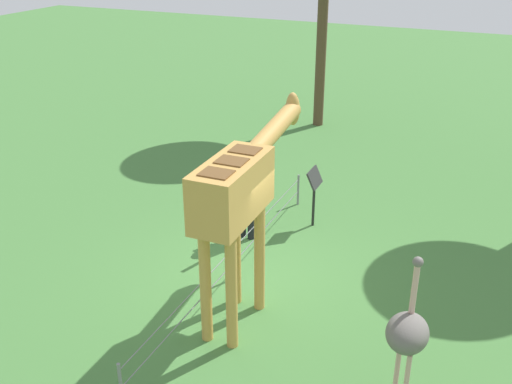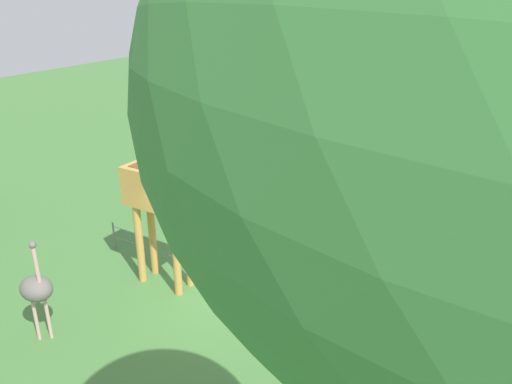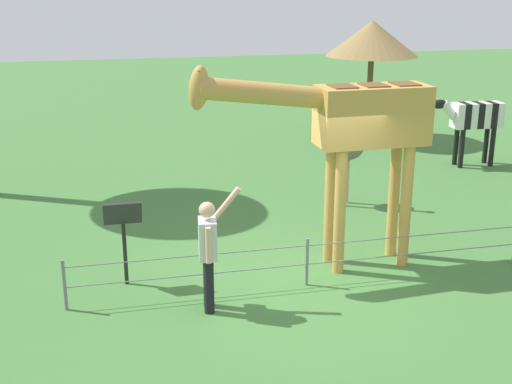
% 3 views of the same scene
% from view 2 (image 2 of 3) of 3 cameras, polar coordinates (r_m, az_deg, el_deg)
% --- Properties ---
extents(ground_plane, '(60.00, 60.00, 0.00)m').
position_cam_2_polar(ground_plane, '(12.20, -4.52, -10.77)').
color(ground_plane, '#427538').
extents(giraffe, '(3.69, 0.72, 3.28)m').
position_cam_2_polar(giraffe, '(11.37, -9.54, -0.64)').
color(giraffe, '#C69347').
rests_on(giraffe, ground_plane).
extents(visitor, '(0.64, 0.59, 1.73)m').
position_cam_2_polar(visitor, '(11.47, 3.56, -7.78)').
color(visitor, black).
rests_on(visitor, ground_plane).
extents(ostrich, '(0.70, 0.56, 2.25)m').
position_cam_2_polar(ostrich, '(10.90, -23.29, -9.90)').
color(ostrich, '#CC9E93').
rests_on(ostrich, ground_plane).
extents(info_sign, '(0.56, 0.21, 1.32)m').
position_cam_2_polar(info_sign, '(10.21, 6.07, -11.78)').
color(info_sign, black).
rests_on(info_sign, ground_plane).
extents(wire_fence, '(7.05, 0.05, 0.75)m').
position_cam_2_polar(wire_fence, '(12.13, -3.99, -8.72)').
color(wire_fence, slate).
rests_on(wire_fence, ground_plane).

